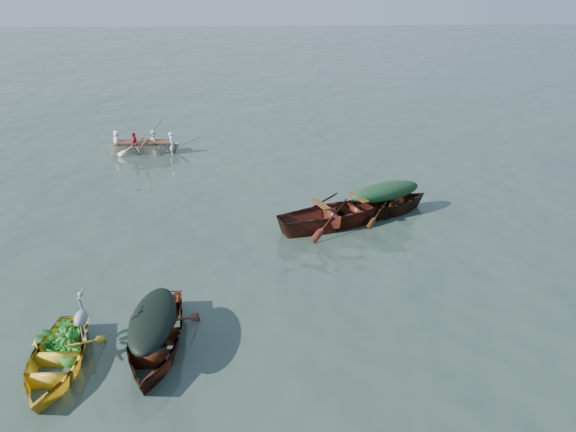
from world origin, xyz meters
name	(u,v)px	position (x,y,z in m)	size (l,w,h in m)	color
ground	(269,271)	(0.00, 0.00, 0.00)	(140.00, 140.00, 0.00)	#304339
yellow_dinghy	(57,371)	(-3.90, -3.40, 0.00)	(1.39, 3.21, 0.87)	yellow
dark_covered_boat	(156,350)	(-2.24, -2.91, 0.00)	(1.46, 3.94, 1.00)	#4C2211
green_tarp_boat	(384,215)	(3.48, 3.17, 0.00)	(1.32, 4.26, 0.99)	#482B10
open_wooden_boat	(339,225)	(2.04, 2.51, 0.00)	(1.54, 4.94, 1.19)	#551D15
rowed_boat	(146,153)	(-4.51, 9.97, 0.00)	(1.16, 3.88, 0.90)	white
dark_tarp_cover	(153,318)	(-2.24, -2.91, 0.70)	(0.81, 2.17, 0.40)	black
green_tarp_cover	(385,191)	(3.48, 3.17, 0.75)	(0.73, 2.34, 0.52)	#1A401E
thwart_benches	(339,205)	(2.04, 2.51, 0.61)	(0.92, 2.47, 0.04)	#4C2B11
heron	(82,326)	(-3.35, -3.34, 0.89)	(0.28, 0.40, 0.92)	#92969A
dinghy_weeds	(61,319)	(-3.88, -2.85, 0.73)	(0.70, 0.90, 0.60)	#1C641A
rowers	(143,132)	(-4.51, 9.97, 0.83)	(1.05, 2.72, 0.76)	white
oars	(144,141)	(-4.51, 9.97, 0.48)	(2.60, 0.60, 0.06)	brown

